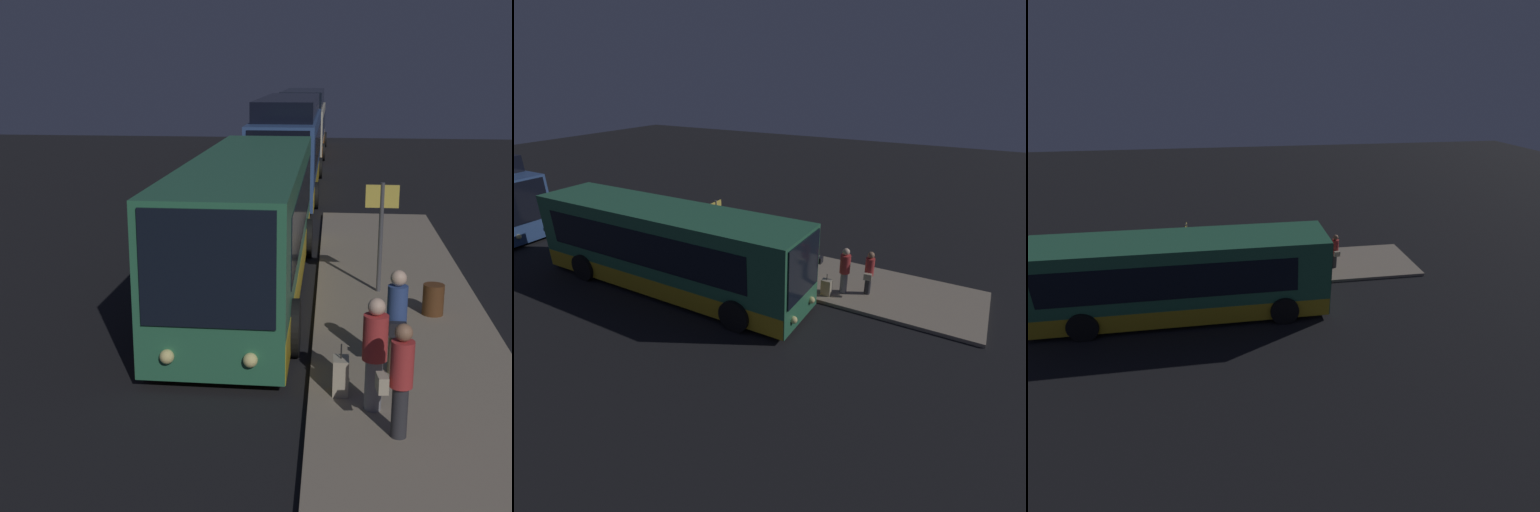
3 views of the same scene
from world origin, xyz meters
TOP-DOWN VIEW (x-y plane):
  - ground at (0.00, 0.00)m, footprint 80.00×80.00m
  - platform at (0.00, 3.40)m, footprint 20.00×3.60m
  - bus_lead at (-0.88, -0.01)m, footprint 11.17×2.76m
  - passenger_boarding at (5.17, 2.58)m, footprint 0.48×0.48m
  - passenger_waiting at (3.79, 3.01)m, footprint 0.51×0.34m
  - passenger_with_bags at (5.98, 2.88)m, footprint 0.36×0.53m
  - suitcase at (4.69, 2.10)m, footprint 0.36×0.25m
  - sign_post at (-0.80, 3.01)m, footprint 0.10×0.74m
  - trash_bin at (0.70, 4.05)m, footprint 0.44×0.44m

SIDE VIEW (x-z plane):
  - ground at x=0.00m, z-range 0.00..0.00m
  - platform at x=0.00m, z-range 0.00..0.13m
  - suitcase at x=4.69m, z-range 0.01..0.85m
  - trash_bin at x=0.70m, z-range 0.13..0.78m
  - passenger_with_bags at x=5.98m, z-range 0.21..1.88m
  - passenger_boarding at x=5.17m, z-range 0.21..1.97m
  - passenger_waiting at x=3.79m, z-range 0.22..2.02m
  - bus_lead at x=-0.88m, z-range 0.00..3.16m
  - sign_post at x=-0.80m, z-range 0.49..3.02m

